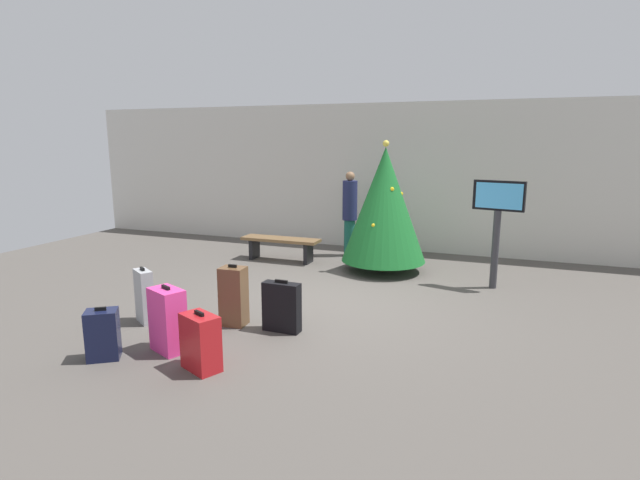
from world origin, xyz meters
name	(u,v)px	position (x,y,z in m)	size (l,w,h in m)	color
ground_plane	(332,302)	(0.00, 0.00, 0.00)	(16.00, 16.00, 0.00)	#514C47
back_wall	(394,177)	(0.00, 4.17, 1.64)	(16.00, 0.20, 3.27)	beige
holiday_tree	(384,205)	(0.29, 2.10, 1.27)	(1.58, 1.58, 2.46)	#4C3319
flight_info_kiosk	(498,214)	(2.30, 1.67, 1.26)	(0.83, 0.27, 1.81)	#333338
waiting_bench	(281,243)	(-1.89, 2.17, 0.37)	(1.64, 0.44, 0.48)	brown
traveller_0	(350,212)	(-0.70, 3.13, 0.96)	(0.43, 0.43, 1.81)	#19594C
suitcase_0	(168,320)	(-1.20, -2.42, 0.38)	(0.51, 0.43, 0.80)	#E5388C
suitcase_1	(144,296)	(-2.10, -1.74, 0.37)	(0.38, 0.33, 0.78)	#9EA0A5
suitcase_2	(282,307)	(-0.21, -1.37, 0.33)	(0.50, 0.19, 0.69)	black
suitcase_3	(201,342)	(-0.56, -2.70, 0.31)	(0.51, 0.43, 0.66)	#B2191E
suitcase_4	(234,296)	(-0.91, -1.39, 0.40)	(0.35, 0.29, 0.84)	brown
suitcase_5	(103,335)	(-1.76, -2.86, 0.29)	(0.44, 0.41, 0.62)	#141938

